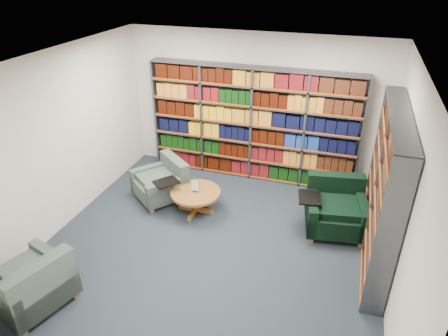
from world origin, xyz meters
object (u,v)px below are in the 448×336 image
(coffee_table, at_px, (196,195))
(chair_teal_left, at_px, (164,183))
(chair_green_right, at_px, (335,209))
(chair_teal_front, at_px, (33,286))

(coffee_table, bearing_deg, chair_teal_left, 160.32)
(chair_green_right, bearing_deg, chair_teal_left, -179.29)
(chair_teal_left, relative_size, chair_teal_front, 0.99)
(chair_teal_left, distance_m, coffee_table, 0.77)
(chair_green_right, xyz_separation_m, coffee_table, (-2.31, -0.30, -0.01))
(chair_green_right, bearing_deg, chair_teal_front, -139.90)
(chair_teal_left, distance_m, chair_green_right, 3.03)
(chair_teal_left, bearing_deg, chair_green_right, 0.71)
(chair_teal_left, xyz_separation_m, chair_green_right, (3.03, 0.04, 0.04))
(chair_teal_front, height_order, coffee_table, chair_teal_front)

